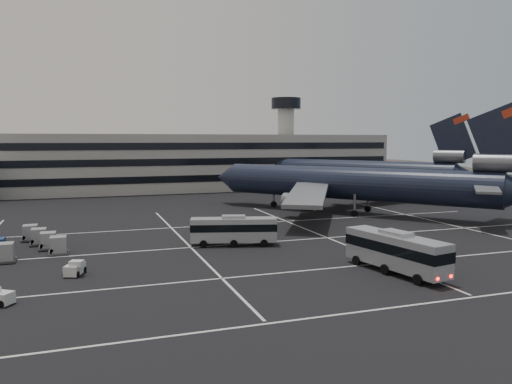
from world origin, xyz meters
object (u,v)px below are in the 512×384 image
trijet_main (354,183)px  bus_near (396,250)px  tug_a (74,269)px  bus_far (234,229)px  uld_cluster (14,241)px

trijet_main → bus_near: (-15.81, -35.27, -3.03)m
trijet_main → bus_near: bearing=-152.8°
tug_a → bus_far: bearing=45.4°
trijet_main → tug_a: size_ratio=18.20×
trijet_main → uld_cluster: 53.26m
bus_near → bus_far: size_ratio=1.11×
bus_near → uld_cluster: (-35.87, 23.10, -1.23)m
trijet_main → bus_near: 38.77m
bus_far → uld_cluster: size_ratio=0.70×
trijet_main → tug_a: (-44.87, -26.20, -4.59)m
bus_near → uld_cluster: 42.68m
bus_far → tug_a: (-18.00, -8.01, -1.33)m
trijet_main → bus_far: size_ratio=4.55×
trijet_main → uld_cluster: trijet_main is taller
bus_near → bus_far: 20.36m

